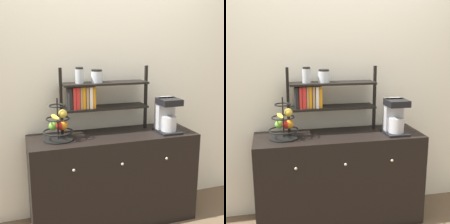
% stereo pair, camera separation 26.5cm
% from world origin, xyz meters
% --- Properties ---
extents(wall_back, '(7.00, 0.05, 2.60)m').
position_xyz_m(wall_back, '(0.00, 0.51, 1.30)').
color(wall_back, silver).
rests_on(wall_back, ground_plane).
extents(sideboard, '(1.45, 0.49, 0.81)m').
position_xyz_m(sideboard, '(0.00, 0.23, 0.41)').
color(sideboard, black).
rests_on(sideboard, ground_plane).
extents(coffee_maker, '(0.19, 0.23, 0.31)m').
position_xyz_m(coffee_maker, '(0.49, 0.18, 0.96)').
color(coffee_maker, black).
rests_on(coffee_maker, sideboard).
extents(fruit_stand, '(0.25, 0.25, 0.35)m').
position_xyz_m(fruit_stand, '(-0.47, 0.25, 0.93)').
color(fruit_stand, black).
rests_on(fruit_stand, sideboard).
extents(shelf_hutch, '(0.80, 0.20, 0.58)m').
position_xyz_m(shelf_hutch, '(-0.14, 0.36, 1.16)').
color(shelf_hutch, black).
rests_on(shelf_hutch, sideboard).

